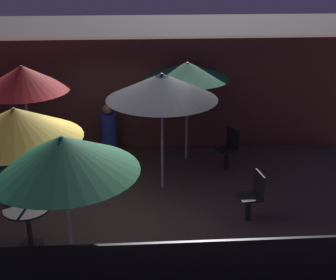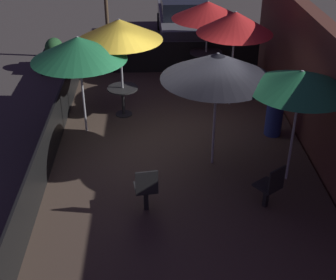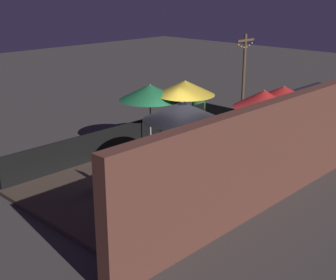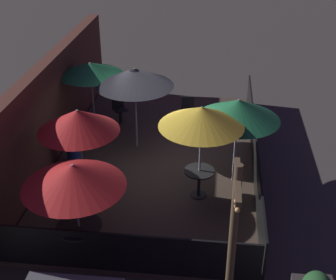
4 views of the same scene
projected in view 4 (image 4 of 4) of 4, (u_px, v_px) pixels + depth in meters
ground_plane at (156, 162)px, 13.42m from camera, size 60.00×60.00×0.00m
patio_deck at (156, 160)px, 13.40m from camera, size 9.05×5.55×0.12m
building_wall at (49, 112)px, 13.04m from camera, size 10.65×0.36×2.84m
fence_front at (254, 149)px, 12.87m from camera, size 8.85×0.05×0.95m
fence_side_left at (125, 253)px, 9.24m from camera, size 0.05×5.35×0.95m
patio_umbrella_0 at (73, 176)px, 8.95m from camera, size 2.04×2.04×2.22m
patio_umbrella_1 at (201, 117)px, 10.72m from camera, size 2.01×2.01×2.44m
patio_umbrella_2 at (238, 110)px, 11.41m from camera, size 2.11×2.11×2.31m
patio_umbrella_3 at (78, 121)px, 10.56m from camera, size 1.89×1.89×2.45m
patio_umbrella_4 at (90, 69)px, 13.66m from camera, size 1.91×1.91×2.33m
patio_umbrella_5 at (135, 77)px, 12.93m from camera, size 2.19×2.19×2.44m
dining_table_0 at (80, 232)px, 9.61m from camera, size 0.95×0.95×0.76m
dining_table_1 at (199, 176)px, 11.49m from camera, size 0.76×0.76×0.74m
patio_chair_0 at (188, 110)px, 14.96m from camera, size 0.45×0.45×0.95m
patio_chair_1 at (119, 108)px, 15.18m from camera, size 0.56×0.56×0.92m
patron_0 at (73, 144)px, 12.82m from camera, size 0.47×0.47×1.36m
light_post at (231, 258)px, 6.97m from camera, size 1.10×0.12×3.74m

